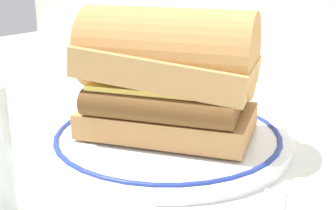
# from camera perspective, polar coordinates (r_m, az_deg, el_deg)

# --- Properties ---
(ground_plane) EXTENTS (1.50, 1.50, 0.00)m
(ground_plane) POSITION_cam_1_polar(r_m,az_deg,el_deg) (0.48, -0.78, -6.37)
(ground_plane) COLOR silver
(plate) EXTENTS (0.26, 0.26, 0.01)m
(plate) POSITION_cam_1_polar(r_m,az_deg,el_deg) (0.51, 0.00, -3.96)
(plate) COLOR white
(plate) RESTS_ON ground_plane
(sausage_sandwich) EXTENTS (0.20, 0.16, 0.13)m
(sausage_sandwich) POSITION_cam_1_polar(r_m,az_deg,el_deg) (0.49, 0.00, 3.84)
(sausage_sandwich) COLOR tan
(sausage_sandwich) RESTS_ON plate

